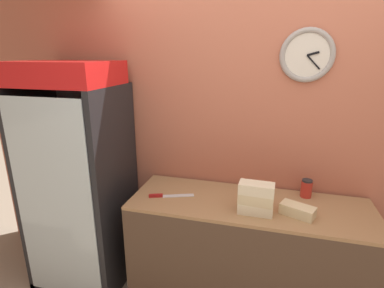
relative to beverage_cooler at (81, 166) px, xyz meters
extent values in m
cube|color=#B7664C|center=(1.44, 0.33, 0.29)|extent=(5.20, 0.06, 2.70)
torus|color=gray|center=(1.76, 0.29, 0.92)|extent=(0.38, 0.04, 0.38)
cylinder|color=silver|center=(1.76, 0.29, 0.92)|extent=(0.31, 0.01, 0.31)
cube|color=black|center=(1.80, 0.28, 0.93)|extent=(0.08, 0.01, 0.04)
cube|color=black|center=(1.81, 0.28, 0.87)|extent=(0.10, 0.01, 0.10)
cube|color=#4C3828|center=(1.44, -0.03, -0.61)|extent=(1.78, 0.62, 0.90)
cube|color=#9E754C|center=(1.44, -0.03, -0.15)|extent=(1.78, 0.62, 0.02)
cube|color=black|center=(0.00, 0.26, -0.18)|extent=(0.78, 0.04, 1.75)
cube|color=black|center=(-0.36, -0.04, -0.18)|extent=(0.05, 0.65, 1.75)
cube|color=black|center=(0.36, -0.04, -0.18)|extent=(0.05, 0.65, 1.75)
cube|color=black|center=(0.00, -0.04, -1.03)|extent=(0.78, 0.65, 0.05)
cube|color=white|center=(0.00, 0.23, -0.18)|extent=(0.68, 0.02, 1.65)
cube|color=silver|center=(0.00, -0.37, -0.18)|extent=(0.68, 0.01, 1.65)
cube|color=red|center=(0.00, -0.07, 0.79)|extent=(0.78, 0.58, 0.18)
cube|color=silver|center=(0.00, -0.06, -0.64)|extent=(0.66, 0.53, 0.01)
cube|color=silver|center=(0.00, -0.06, -0.33)|extent=(0.66, 0.53, 0.01)
cube|color=silver|center=(0.00, -0.06, -0.01)|extent=(0.66, 0.53, 0.01)
cube|color=silver|center=(0.00, -0.06, 0.30)|extent=(0.66, 0.53, 0.01)
cylinder|color=gold|center=(-0.24, -0.28, -0.57)|extent=(0.07, 0.07, 0.12)
cylinder|color=gold|center=(-0.24, -0.28, -0.48)|extent=(0.03, 0.03, 0.05)
cylinder|color=navy|center=(-0.16, -0.28, -0.23)|extent=(0.07, 0.07, 0.17)
cylinder|color=navy|center=(-0.16, -0.28, -0.11)|extent=(0.03, 0.03, 0.07)
cylinder|color=navy|center=(0.16, -0.29, 0.06)|extent=(0.06, 0.06, 0.13)
cylinder|color=navy|center=(0.16, -0.29, 0.15)|extent=(0.02, 0.02, 0.06)
cylinder|color=gold|center=(0.16, -0.29, -0.26)|extent=(0.06, 0.06, 0.13)
cylinder|color=gold|center=(0.16, -0.29, -0.16)|extent=(0.02, 0.02, 0.05)
cylinder|color=orange|center=(-0.06, -0.28, 0.08)|extent=(0.07, 0.07, 0.18)
cylinder|color=orange|center=(-0.06, -0.28, 0.21)|extent=(0.03, 0.03, 0.08)
cylinder|color=gold|center=(-0.24, -0.28, 0.08)|extent=(0.07, 0.07, 0.17)
cylinder|color=gold|center=(-0.24, -0.28, 0.20)|extent=(0.03, 0.03, 0.07)
cylinder|color=#2D6B38|center=(-0.22, -0.28, 0.40)|extent=(0.07, 0.07, 0.18)
cylinder|color=#2D6B38|center=(-0.22, -0.28, 0.52)|extent=(0.03, 0.03, 0.08)
cylinder|color=orange|center=(0.27, -0.28, 0.06)|extent=(0.07, 0.07, 0.13)
cylinder|color=orange|center=(0.27, -0.28, 0.15)|extent=(0.03, 0.03, 0.06)
cylinder|color=#B2BCCC|center=(0.24, -0.28, -0.56)|extent=(0.07, 0.07, 0.15)
cylinder|color=#B2BCCC|center=(0.24, -0.28, -0.45)|extent=(0.03, 0.03, 0.06)
cylinder|color=orange|center=(-0.07, -0.28, 0.37)|extent=(0.07, 0.07, 0.12)
cylinder|color=orange|center=(-0.07, -0.28, 0.45)|extent=(0.03, 0.03, 0.05)
cube|color=beige|center=(1.49, -0.16, -0.10)|extent=(0.24, 0.12, 0.07)
cube|color=beige|center=(1.49, -0.16, -0.02)|extent=(0.24, 0.13, 0.07)
cube|color=beige|center=(1.49, -0.16, 0.05)|extent=(0.24, 0.13, 0.07)
cube|color=beige|center=(1.77, -0.12, -0.10)|extent=(0.25, 0.19, 0.07)
cube|color=silver|center=(0.90, -0.06, -0.13)|extent=(0.24, 0.13, 0.00)
cube|color=maroon|center=(0.73, -0.12, -0.12)|extent=(0.11, 0.06, 0.02)
cylinder|color=#B72D23|center=(1.85, 0.19, -0.07)|extent=(0.08, 0.08, 0.13)
cylinder|color=#262628|center=(1.85, 0.19, 0.00)|extent=(0.08, 0.08, 0.01)
camera|label=1|loc=(1.55, -2.07, 0.94)|focal=28.00mm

